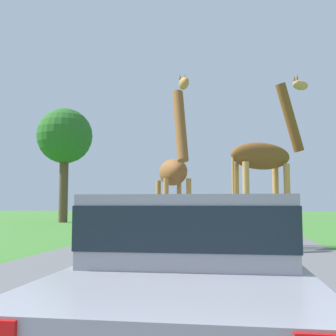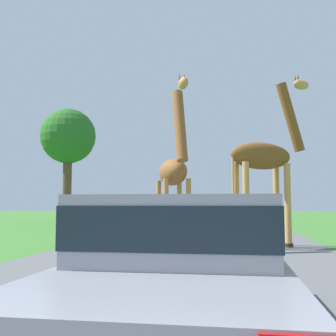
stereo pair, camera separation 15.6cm
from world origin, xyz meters
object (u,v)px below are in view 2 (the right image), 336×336
Objects in this scene: giraffe_companion at (266,161)px; car_far_ahead at (166,214)px; car_lead_maroon at (183,263)px; tree_centre_back at (68,138)px; car_queue_right at (184,218)px; car_queue_left at (234,213)px; giraffe_near_road at (174,169)px.

car_far_ahead is at bearing 173.81° from giraffe_companion.
tree_centre_back is at bearing 115.01° from car_lead_maroon.
car_far_ahead is (-1.71, 5.77, 0.02)m from car_queue_right.
car_queue_left is at bearing 152.19° from giraffe_companion.
car_queue_right is at bearing -174.80° from giraffe_companion.
giraffe_companion is 1.18× the size of car_lead_maroon.
tree_centre_back is (-11.00, 23.58, 5.16)m from car_lead_maroon.
car_far_ahead is (-1.96, 10.16, -1.50)m from giraffe_near_road.
tree_centre_back reaches higher than car_queue_left.
car_queue_right is (-2.87, 3.82, -1.80)m from giraffe_companion.
car_lead_maroon is 1.06× the size of car_far_ahead.
car_queue_left reaches higher than car_queue_right.
giraffe_companion is at bearing -53.08° from car_queue_right.
giraffe_companion reaches higher than giraffe_near_road.
car_far_ahead is (-3.22, 18.18, 0.03)m from car_lead_maroon.
car_far_ahead is at bearing 106.50° from car_queue_right.
car_queue_left reaches higher than car_lead_maroon.
giraffe_companion reaches higher than car_lead_maroon.
car_queue_left is (1.60, 15.52, -1.52)m from giraffe_near_road.
giraffe_companion is 15.09m from car_queue_left.
giraffe_near_road is at bearing -86.78° from car_queue_right.
tree_centre_back is (-9.49, 11.16, 5.16)m from car_queue_right.
car_queue_right is 1.05× the size of car_queue_left.
car_queue_left is at bearing -115.56° from giraffe_near_road.
giraffe_near_road is at bearing -79.11° from car_far_ahead.
tree_centre_back is (-11.34, 0.03, 5.15)m from car_queue_left.
car_queue_right is at bearing 96.95° from car_lead_maroon.
car_lead_maroon is at bearing 79.30° from giraffe_near_road.
car_queue_left is at bearing 80.56° from car_queue_right.
giraffe_near_road is at bearing 98.97° from car_lead_maroon.
giraffe_companion is 1.25× the size of car_far_ahead.
car_queue_right reaches higher than car_lead_maroon.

